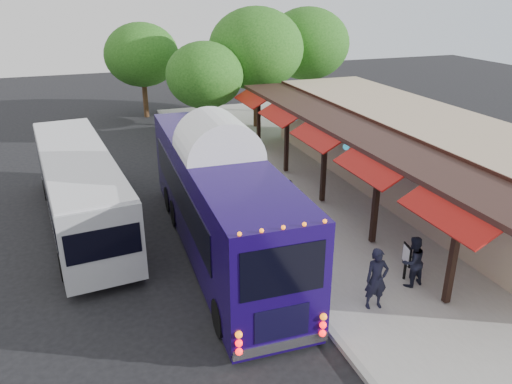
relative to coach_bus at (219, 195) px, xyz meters
name	(u,v)px	position (x,y,z in m)	size (l,w,h in m)	color
ground	(275,264)	(1.45, -1.68, -2.11)	(90.00, 90.00, 0.00)	black
sidewalk	(347,200)	(6.45, 2.32, -2.04)	(10.00, 40.00, 0.15)	#9E9B93
curb	(240,216)	(1.50, 2.32, -2.04)	(0.20, 40.00, 0.16)	gray
station_shelter	(416,153)	(9.83, 2.32, -0.26)	(8.15, 20.00, 3.60)	tan
coach_bus	(219,195)	(0.00, 0.00, 0.00)	(2.91, 12.36, 3.93)	#17064F
city_bus	(80,186)	(-4.54, 3.75, -0.45)	(3.47, 11.33, 3.00)	#979AA0
ped_a	(377,279)	(3.17, -5.10, -1.03)	(0.68, 0.45, 1.86)	black
ped_b	(413,262)	(4.85, -4.48, -1.13)	(0.81, 0.63, 1.66)	black
ped_c	(289,199)	(3.24, 1.32, -1.15)	(0.95, 0.40, 1.63)	black
ped_d	(265,184)	(2.94, 3.27, -1.18)	(1.01, 0.58, 1.56)	black
sign_board	(407,256)	(4.88, -4.13, -1.14)	(0.17, 0.54, 1.21)	black
tree_left	(205,75)	(3.10, 13.84, 1.83)	(4.62, 4.62, 5.91)	#382314
tree_mid	(256,49)	(6.89, 15.36, 3.05)	(6.05, 6.05, 7.74)	#382314
tree_right	(307,44)	(11.70, 17.95, 2.94)	(5.92, 5.92, 7.58)	#382314
tree_far	(142,55)	(0.43, 21.03, 2.30)	(5.16, 5.16, 6.61)	#382314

